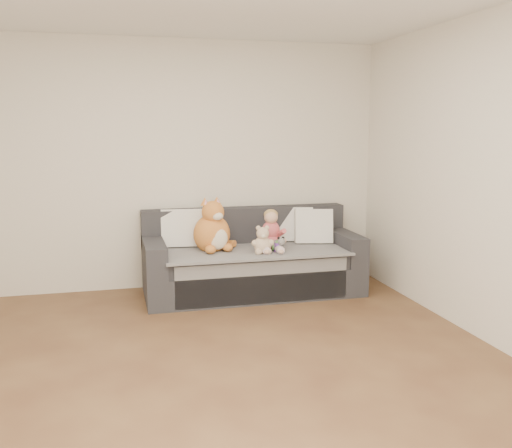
{
  "coord_description": "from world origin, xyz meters",
  "views": [
    {
      "loc": [
        -0.6,
        -3.54,
        1.7
      ],
      "look_at": [
        0.77,
        1.87,
        0.75
      ],
      "focal_mm": 40.0,
      "sensor_mm": 36.0,
      "label": 1
    }
  ],
  "objects_px": {
    "toddler": "(271,232)",
    "sippy_cup": "(278,246)",
    "sofa": "(252,263)",
    "plush_cat": "(213,230)",
    "teddy_bear": "(263,242)"
  },
  "relations": [
    {
      "from": "sofa",
      "to": "plush_cat",
      "type": "distance_m",
      "value": 0.56
    },
    {
      "from": "toddler",
      "to": "sippy_cup",
      "type": "distance_m",
      "value": 0.18
    },
    {
      "from": "toddler",
      "to": "sippy_cup",
      "type": "height_order",
      "value": "toddler"
    },
    {
      "from": "toddler",
      "to": "teddy_bear",
      "type": "height_order",
      "value": "toddler"
    },
    {
      "from": "teddy_bear",
      "to": "sofa",
      "type": "bearing_deg",
      "value": 103.26
    },
    {
      "from": "sofa",
      "to": "plush_cat",
      "type": "bearing_deg",
      "value": -173.37
    },
    {
      "from": "sofa",
      "to": "teddy_bear",
      "type": "bearing_deg",
      "value": -82.27
    },
    {
      "from": "plush_cat",
      "to": "sippy_cup",
      "type": "height_order",
      "value": "plush_cat"
    },
    {
      "from": "teddy_bear",
      "to": "plush_cat",
      "type": "bearing_deg",
      "value": 156.48
    },
    {
      "from": "sofa",
      "to": "sippy_cup",
      "type": "distance_m",
      "value": 0.41
    },
    {
      "from": "sippy_cup",
      "to": "teddy_bear",
      "type": "bearing_deg",
      "value": -169.75
    },
    {
      "from": "plush_cat",
      "to": "teddy_bear",
      "type": "height_order",
      "value": "plush_cat"
    },
    {
      "from": "toddler",
      "to": "plush_cat",
      "type": "distance_m",
      "value": 0.59
    },
    {
      "from": "sofa",
      "to": "sippy_cup",
      "type": "height_order",
      "value": "sofa"
    },
    {
      "from": "teddy_bear",
      "to": "sippy_cup",
      "type": "bearing_deg",
      "value": 15.79
    }
  ]
}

